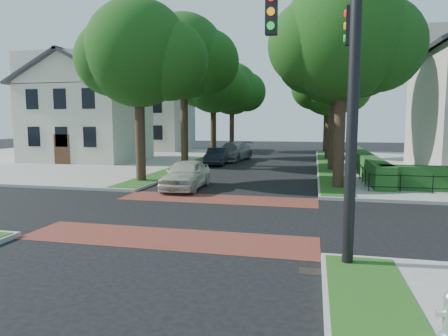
{
  "coord_description": "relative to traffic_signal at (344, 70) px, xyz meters",
  "views": [
    {
      "loc": [
        4.26,
        -14.29,
        3.5
      ],
      "look_at": [
        0.59,
        1.88,
        1.6
      ],
      "focal_mm": 32.0,
      "sensor_mm": 36.0,
      "label": 1
    }
  ],
  "objects": [
    {
      "name": "ground",
      "position": [
        -4.89,
        4.41,
        -4.71
      ],
      "size": [
        120.0,
        120.0,
        0.0
      ],
      "primitive_type": "plane",
      "color": "black",
      "rests_on": "ground"
    },
    {
      "name": "sidewalk_nw",
      "position": [
        -24.39,
        23.41,
        -4.63
      ],
      "size": [
        30.0,
        30.0,
        0.15
      ],
      "primitive_type": "cube",
      "color": "gray",
      "rests_on": "ground"
    },
    {
      "name": "crosswalk_far",
      "position": [
        -4.89,
        7.61,
        -4.7
      ],
      "size": [
        9.0,
        2.2,
        0.01
      ],
      "primitive_type": "cube",
      "color": "maroon",
      "rests_on": "ground"
    },
    {
      "name": "crosswalk_near",
      "position": [
        -4.89,
        1.21,
        -4.7
      ],
      "size": [
        9.0,
        2.2,
        0.01
      ],
      "primitive_type": "cube",
      "color": "maroon",
      "rests_on": "ground"
    },
    {
      "name": "storm_drain",
      "position": [
        -0.59,
        -0.59,
        -4.7
      ],
      "size": [
        0.65,
        0.45,
        0.01
      ],
      "primitive_type": "cube",
      "color": "black",
      "rests_on": "ground"
    },
    {
      "name": "grass_strip_ne",
      "position": [
        0.51,
        23.51,
        -4.55
      ],
      "size": [
        1.6,
        29.8,
        0.02
      ],
      "primitive_type": "cube",
      "color": "#174F16",
      "rests_on": "sidewalk_ne"
    },
    {
      "name": "grass_strip_nw",
      "position": [
        -10.29,
        23.51,
        -4.55
      ],
      "size": [
        1.6,
        29.8,
        0.02
      ],
      "primitive_type": "cube",
      "color": "#174F16",
      "rests_on": "sidewalk_nw"
    },
    {
      "name": "tree_right_near",
      "position": [
        0.72,
        11.65,
        2.92
      ],
      "size": [
        7.75,
        6.67,
        10.66
      ],
      "color": "black",
      "rests_on": "sidewalk_ne"
    },
    {
      "name": "tree_right_mid",
      "position": [
        0.72,
        19.66,
        3.28
      ],
      "size": [
        8.25,
        7.09,
        11.22
      ],
      "color": "black",
      "rests_on": "sidewalk_ne"
    },
    {
      "name": "tree_right_far",
      "position": [
        0.71,
        28.64,
        2.2
      ],
      "size": [
        7.25,
        6.23,
        9.74
      ],
      "color": "black",
      "rests_on": "sidewalk_ne"
    },
    {
      "name": "tree_right_back",
      "position": [
        0.72,
        37.64,
        2.56
      ],
      "size": [
        7.5,
        6.45,
        10.2
      ],
      "color": "black",
      "rests_on": "sidewalk_ne"
    },
    {
      "name": "tree_left_near",
      "position": [
        -10.28,
        11.64,
        2.56
      ],
      "size": [
        7.5,
        6.45,
        10.2
      ],
      "color": "black",
      "rests_on": "sidewalk_nw"
    },
    {
      "name": "tree_left_mid",
      "position": [
        -10.28,
        19.66,
        3.64
      ],
      "size": [
        8.0,
        6.88,
        11.48
      ],
      "color": "black",
      "rests_on": "sidewalk_nw"
    },
    {
      "name": "tree_left_far",
      "position": [
        -10.29,
        28.63,
        2.41
      ],
      "size": [
        7.0,
        6.02,
        9.86
      ],
      "color": "black",
      "rests_on": "sidewalk_nw"
    },
    {
      "name": "tree_left_back",
      "position": [
        -10.28,
        37.65,
        2.7
      ],
      "size": [
        7.75,
        6.66,
        10.44
      ],
      "color": "black",
      "rests_on": "sidewalk_nw"
    },
    {
      "name": "hedge_main_road",
      "position": [
        2.81,
        19.41,
        -3.96
      ],
      "size": [
        1.0,
        18.0,
        1.2
      ],
      "primitive_type": "cube",
      "color": "#143C14",
      "rests_on": "sidewalk_ne"
    },
    {
      "name": "fence_main_road",
      "position": [
        2.01,
        19.41,
        -4.11
      ],
      "size": [
        0.06,
        18.0,
        0.9
      ],
      "primitive_type": null,
      "color": "black",
      "rests_on": "sidewalk_ne"
    },
    {
      "name": "house_left_near",
      "position": [
        -20.38,
        22.41,
        0.33
      ],
      "size": [
        10.0,
        9.0,
        10.14
      ],
      "color": "beige",
      "rests_on": "sidewalk_nw"
    },
    {
      "name": "house_left_far",
      "position": [
        -20.38,
        36.41,
        0.33
      ],
      "size": [
        10.0,
        9.0,
        10.14
      ],
      "color": "beige",
      "rests_on": "sidewalk_nw"
    },
    {
      "name": "traffic_signal",
      "position": [
        0.0,
        0.0,
        0.0
      ],
      "size": [
        2.17,
        2.0,
        8.0
      ],
      "color": "black",
      "rests_on": "sidewalk_se"
    },
    {
      "name": "parked_car_front",
      "position": [
        -7.19,
        10.0,
        -3.93
      ],
      "size": [
        1.97,
        4.62,
        1.56
      ],
      "primitive_type": "imported",
      "rotation": [
        0.0,
        0.0,
        0.03
      ],
      "color": "beige",
      "rests_on": "ground"
    },
    {
      "name": "parked_car_middle",
      "position": [
        -8.49,
        22.12,
        -4.0
      ],
      "size": [
        1.79,
        4.38,
        1.41
      ],
      "primitive_type": "imported",
      "rotation": [
        0.0,
        0.0,
        0.07
      ],
      "color": "black",
      "rests_on": "ground"
    },
    {
      "name": "parked_car_rear",
      "position": [
        -7.89,
        25.91,
        -3.86
      ],
      "size": [
        3.16,
        6.11,
        1.7
      ],
      "primitive_type": "imported",
      "rotation": [
        0.0,
        0.0,
        -0.14
      ],
      "color": "slate",
      "rests_on": "ground"
    }
  ]
}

